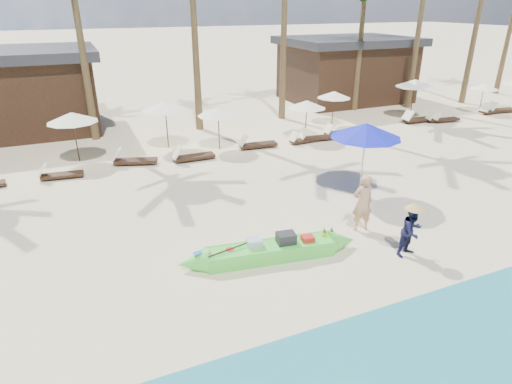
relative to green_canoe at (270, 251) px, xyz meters
name	(u,v)px	position (x,y,z in m)	size (l,w,h in m)	color
ground	(270,268)	(-0.21, -0.43, -0.24)	(240.00, 240.00, 0.00)	beige
green_canoe	(270,251)	(0.00, 0.00, 0.00)	(5.66, 1.23, 0.72)	#4FDE43
tourist	(363,203)	(3.26, 0.39, 0.68)	(0.67, 0.44, 1.84)	tan
vendor_green	(412,231)	(3.66, -1.34, 0.50)	(0.72, 0.56, 1.48)	#15173B
blue_umbrella	(366,130)	(4.85, 2.64, 2.18)	(2.49, 2.49, 2.68)	#99999E
resort_parasol_4	(72,117)	(-4.51, 10.54, 1.75)	(2.14, 2.14, 2.21)	#342015
lounger_4_right	(59,174)	(-5.35, 8.66, -0.05)	(1.73, 0.70, 0.57)	#342015
resort_parasol_5	(165,106)	(-0.42, 10.90, 1.82)	(2.22, 2.22, 2.29)	#342015
lounger_5_left	(132,160)	(-2.38, 9.18, -0.03)	(2.00, 1.15, 0.65)	#342015
resort_parasol_6	(218,112)	(1.81, 9.76, 1.58)	(1.96, 1.96, 2.02)	#342015
lounger_6_left	(191,156)	(0.12, 8.65, -0.03)	(1.90, 0.59, 0.64)	#342015
lounger_6_right	(256,144)	(3.46, 9.17, -0.03)	(1.94, 0.73, 0.65)	#342015
resort_parasol_7	(307,104)	(6.44, 9.58, 1.56)	(1.94, 1.94, 2.00)	#342015
lounger_7_left	(303,139)	(5.98, 9.00, -0.06)	(1.67, 0.62, 0.56)	#342015
lounger_7_right	(315,137)	(6.70, 9.06, -0.04)	(1.86, 0.72, 0.62)	#342015
resort_parasol_8	(334,95)	(9.16, 11.30, 1.51)	(1.89, 1.89, 1.95)	#342015
lounger_8_left	(338,132)	(8.32, 9.44, -0.05)	(1.73, 0.56, 0.58)	#342015
resort_parasol_9	(415,83)	(14.55, 10.96, 1.85)	(2.25, 2.25, 2.32)	#342015
lounger_9_left	(416,119)	(14.06, 9.89, -0.02)	(1.98, 0.62, 0.67)	#342015
lounger_9_right	(444,119)	(15.66, 9.35, -0.05)	(1.78, 0.68, 0.59)	#342015
resort_parasol_10	(484,86)	(19.63, 10.32, 1.40)	(1.77, 1.77, 1.83)	#342015
lounger_10_left	(439,119)	(15.33, 9.43, -0.05)	(1.74, 0.93, 0.56)	#342015
lounger_10_right	(491,110)	(20.01, 9.75, -0.03)	(1.89, 0.67, 0.63)	#342015
lounger_11_left	(500,109)	(20.70, 9.71, -0.02)	(1.99, 0.80, 0.66)	#342015
pavilion_east	(346,69)	(13.79, 17.07, 1.95)	(8.80, 6.60, 4.30)	#342015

